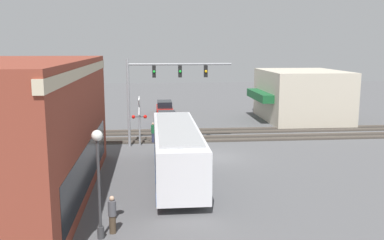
% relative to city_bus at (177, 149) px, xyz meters
% --- Properties ---
extents(ground_plane, '(120.00, 120.00, 0.00)m').
position_rel_city_bus_xyz_m(ground_plane, '(4.31, -2.80, -1.72)').
color(ground_plane, '#565659').
extents(shop_building, '(9.90, 8.94, 5.17)m').
position_rel_city_bus_xyz_m(shop_building, '(18.78, -14.12, 0.86)').
color(shop_building, beige).
rests_on(shop_building, ground).
extents(city_bus, '(11.89, 2.59, 3.10)m').
position_rel_city_bus_xyz_m(city_bus, '(0.00, 0.00, 0.00)').
color(city_bus, silver).
rests_on(city_bus, ground).
extents(traffic_signal_gantry, '(0.42, 7.99, 6.73)m').
position_rel_city_bus_xyz_m(traffic_signal_gantry, '(8.18, 0.73, 3.30)').
color(traffic_signal_gantry, gray).
rests_on(traffic_signal_gantry, ground).
extents(crossing_signal, '(1.41, 1.18, 3.81)m').
position_rel_city_bus_xyz_m(crossing_signal, '(8.36, 2.39, 0.58)').
color(crossing_signal, gray).
rests_on(crossing_signal, ground).
extents(streetlamp, '(0.44, 0.44, 4.50)m').
position_rel_city_bus_xyz_m(streetlamp, '(-7.85, 3.56, 0.98)').
color(streetlamp, '#38383A').
rests_on(streetlamp, ground).
extents(rail_track_near, '(2.60, 60.00, 0.15)m').
position_rel_city_bus_xyz_m(rail_track_near, '(10.31, -2.80, -1.69)').
color(rail_track_near, '#332D28').
rests_on(rail_track_near, ground).
extents(rail_track_far, '(2.60, 60.00, 0.15)m').
position_rel_city_bus_xyz_m(rail_track_far, '(13.51, -2.80, -1.69)').
color(rail_track_far, '#332D28').
rests_on(rail_track_far, ground).
extents(parked_car_blue, '(4.71, 1.82, 1.45)m').
position_rel_city_bus_xyz_m(parked_car_blue, '(16.11, -0.00, -1.04)').
color(parked_car_blue, navy).
rests_on(parked_car_blue, ground).
extents(parked_car_red, '(4.81, 1.82, 1.52)m').
position_rel_city_bus_xyz_m(parked_car_red, '(23.74, -0.00, -1.01)').
color(parked_car_red, '#B21E19').
rests_on(parked_car_red, ground).
extents(pedestrian_by_lamp, '(0.34, 0.34, 1.63)m').
position_rel_city_bus_xyz_m(pedestrian_by_lamp, '(-7.39, 3.12, -0.89)').
color(pedestrian_by_lamp, '#473828').
rests_on(pedestrian_by_lamp, ground).
extents(pedestrian_at_crossing, '(0.34, 0.34, 1.64)m').
position_rel_city_bus_xyz_m(pedestrian_at_crossing, '(9.36, 1.34, -0.88)').
color(pedestrian_at_crossing, '#2D3351').
rests_on(pedestrian_at_crossing, ground).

